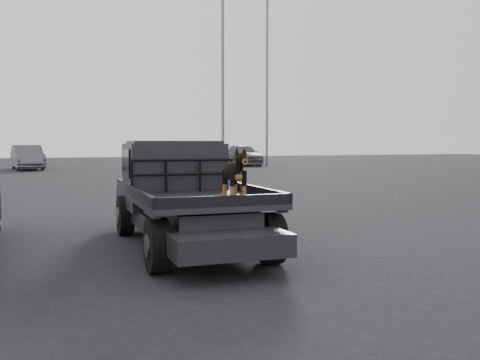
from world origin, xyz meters
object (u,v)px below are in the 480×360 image
object	(u,v)px
floodlight_far	(267,57)
distant_car_b	(243,155)
distant_car_a	(28,157)
floodlight_mid	(223,58)
dog	(234,176)
flatbed_ute	(186,220)

from	to	relation	value
floodlight_far	distant_car_b	bearing A→B (deg)	136.21
distant_car_a	floodlight_mid	xyz separation A→B (m)	(11.51, -6.13, 6.15)
distant_car_a	floodlight_far	size ratio (longest dim) A/B	0.32
distant_car_b	distant_car_a	bearing A→B (deg)	-168.85
floodlight_mid	dog	bearing A→B (deg)	-107.52
flatbed_ute	floodlight_mid	distance (m)	25.02
flatbed_ute	distant_car_b	xyz separation A→B (m)	(12.12, 30.52, 0.32)
distant_car_a	floodlight_far	world-z (taller)	floodlight_far
floodlight_far	floodlight_mid	bearing A→B (deg)	-131.43
flatbed_ute	distant_car_a	distance (m)	29.14
flatbed_ute	distant_car_b	bearing A→B (deg)	68.34
dog	distant_car_b	xyz separation A→B (m)	(11.77, 31.99, -0.51)
dog	floodlight_far	distance (m)	34.04
dog	distant_car_a	distance (m)	30.65
dog	floodlight_mid	distance (m)	26.07
flatbed_ute	distant_car_a	world-z (taller)	distant_car_a
distant_car_a	floodlight_far	bearing A→B (deg)	-7.54
dog	distant_car_b	size ratio (longest dim) A/B	0.14
dog	floodlight_mid	world-z (taller)	floodlight_mid
dog	distant_car_a	bearing A→B (deg)	97.22
dog	distant_car_b	world-z (taller)	dog
dog	distant_car_b	distance (m)	34.09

